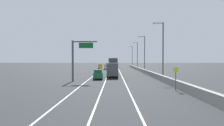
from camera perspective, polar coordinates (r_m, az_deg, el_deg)
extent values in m
plane|color=#26282B|center=(71.28, 0.91, -2.19)|extent=(320.00, 320.00, 0.00)
cube|color=silver|center=(62.51, -4.10, -2.65)|extent=(0.16, 130.00, 0.00)
cube|color=silver|center=(62.32, -0.88, -2.66)|extent=(0.16, 130.00, 0.00)
cube|color=silver|center=(62.33, 2.34, -2.66)|extent=(0.16, 130.00, 0.00)
cube|color=gray|center=(48.13, 11.25, -3.12)|extent=(0.60, 120.00, 1.10)
cylinder|color=#47474C|center=(36.42, -11.45, 0.58)|extent=(0.36, 0.36, 7.50)
cube|color=#47474C|center=(36.16, -7.96, 6.22)|extent=(4.50, 0.20, 0.20)
cube|color=#0C5923|center=(35.96, -7.63, 5.13)|extent=(2.60, 0.10, 1.00)
cylinder|color=#4C4C51|center=(26.56, 18.18, -5.13)|extent=(0.10, 0.10, 2.40)
cube|color=yellow|center=(26.41, 18.23, -1.90)|extent=(0.60, 0.04, 0.60)
cylinder|color=#4C4C51|center=(38.51, 14.74, 3.30)|extent=(0.24, 0.24, 11.13)
cube|color=#4C4C51|center=(38.89, 13.46, 11.32)|extent=(1.80, 0.12, 0.12)
sphere|color=beige|center=(38.70, 12.14, 11.37)|extent=(0.44, 0.44, 0.44)
cylinder|color=#4C4C51|center=(60.07, 9.55, 2.50)|extent=(0.24, 0.24, 11.13)
cube|color=#4C4C51|center=(60.32, 8.71, 7.66)|extent=(1.80, 0.12, 0.12)
sphere|color=beige|center=(60.20, 7.85, 7.67)|extent=(0.44, 0.44, 0.44)
cylinder|color=#4C4C51|center=(81.93, 7.44, 2.12)|extent=(0.24, 0.24, 11.13)
cube|color=#4C4C51|center=(82.11, 6.82, 5.90)|extent=(1.80, 0.12, 0.12)
sphere|color=beige|center=(82.01, 6.19, 5.91)|extent=(0.44, 0.44, 0.44)
cylinder|color=#4C4C51|center=(103.81, 5.96, 1.89)|extent=(0.24, 0.24, 11.13)
cube|color=#4C4C51|center=(103.95, 5.47, 4.88)|extent=(1.80, 0.12, 0.12)
sphere|color=beige|center=(103.87, 4.98, 4.89)|extent=(0.44, 0.44, 0.44)
cube|color=slate|center=(53.42, 0.67, -2.36)|extent=(1.79, 4.30, 1.03)
cube|color=#4D505A|center=(52.95, 0.66, -1.51)|extent=(1.54, 1.95, 0.60)
cylinder|color=black|center=(55.15, -0.11, -2.79)|extent=(0.23, 0.68, 0.68)
cylinder|color=black|center=(55.13, 1.50, -2.79)|extent=(0.23, 0.68, 0.68)
cylinder|color=black|center=(51.80, -0.23, -3.04)|extent=(0.23, 0.68, 0.68)
cylinder|color=black|center=(51.77, 1.50, -3.04)|extent=(0.23, 0.68, 0.68)
cube|color=#B7B7BC|center=(78.20, -1.66, -1.25)|extent=(1.95, 4.71, 1.10)
cube|color=gray|center=(77.71, -1.68, -0.64)|extent=(1.64, 2.15, 0.60)
cylinder|color=black|center=(80.16, -2.14, -1.59)|extent=(0.24, 0.69, 0.68)
cylinder|color=black|center=(80.04, -0.98, -1.59)|extent=(0.24, 0.69, 0.68)
cylinder|color=black|center=(76.43, -2.37, -1.72)|extent=(0.24, 0.69, 0.68)
cylinder|color=black|center=(76.30, -1.15, -1.72)|extent=(0.24, 0.69, 0.68)
cube|color=#1E389E|center=(101.94, -1.24, -0.73)|extent=(1.73, 4.28, 1.04)
cube|color=navy|center=(101.50, -1.25, -0.28)|extent=(1.51, 1.93, 0.60)
cylinder|color=black|center=(103.66, -1.64, -0.99)|extent=(0.22, 0.68, 0.68)
cylinder|color=black|center=(103.63, -0.79, -0.99)|extent=(0.22, 0.68, 0.68)
cylinder|color=black|center=(100.30, -1.70, -1.06)|extent=(0.22, 0.68, 0.68)
cylinder|color=black|center=(100.27, -0.82, -1.06)|extent=(0.22, 0.68, 0.68)
cube|color=white|center=(89.27, -1.45, -0.98)|extent=(1.90, 4.28, 1.04)
cube|color=#96969E|center=(88.82, -1.46, -0.46)|extent=(1.66, 1.93, 0.60)
cylinder|color=black|center=(91.00, -1.96, -1.27)|extent=(0.23, 0.68, 0.68)
cylinder|color=black|center=(90.96, -0.88, -1.27)|extent=(0.23, 0.68, 0.68)
cylinder|color=black|center=(87.64, -2.04, -1.36)|extent=(0.23, 0.68, 0.68)
cylinder|color=black|center=(87.60, -0.92, -1.36)|extent=(0.23, 0.68, 0.68)
cube|color=gold|center=(84.45, -3.46, -1.09)|extent=(1.92, 4.44, 1.07)
cube|color=olive|center=(83.99, -3.48, -0.53)|extent=(1.63, 2.02, 0.60)
cylinder|color=black|center=(86.25, -3.96, -1.40)|extent=(0.24, 0.69, 0.68)
cylinder|color=black|center=(86.19, -2.88, -1.40)|extent=(0.24, 0.69, 0.68)
cylinder|color=black|center=(82.77, -4.07, -1.51)|extent=(0.24, 0.69, 0.68)
cylinder|color=black|center=(82.71, -2.95, -1.51)|extent=(0.24, 0.69, 0.68)
cube|color=#196033|center=(39.89, -4.06, -3.52)|extent=(1.95, 4.43, 1.04)
cube|color=#1C4633|center=(39.40, -4.09, -2.38)|extent=(1.65, 2.02, 0.60)
cylinder|color=black|center=(41.70, -5.08, -4.04)|extent=(0.24, 0.69, 0.68)
cylinder|color=black|center=(41.63, -2.83, -4.04)|extent=(0.24, 0.69, 0.68)
cylinder|color=black|center=(38.25, -5.40, -4.50)|extent=(0.24, 0.69, 0.68)
cylinder|color=black|center=(38.18, -2.95, -4.50)|extent=(0.24, 0.69, 0.68)
cube|color=#4C4C51|center=(44.41, 0.29, -1.74)|extent=(2.63, 7.65, 2.75)
cube|color=#3A3A45|center=(46.03, 0.36, 0.76)|extent=(2.16, 1.73, 1.10)
cylinder|color=black|center=(47.63, -0.93, -3.20)|extent=(0.25, 1.01, 1.00)
cylinder|color=black|center=(47.56, 1.77, -3.21)|extent=(0.25, 1.01, 1.00)
cylinder|color=black|center=(41.48, -1.41, -3.84)|extent=(0.25, 1.01, 1.00)
cylinder|color=black|center=(41.40, 1.69, -3.85)|extent=(0.25, 1.01, 1.00)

